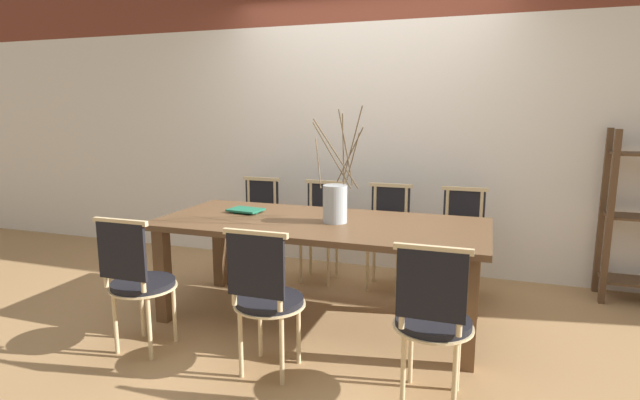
{
  "coord_description": "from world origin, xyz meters",
  "views": [
    {
      "loc": [
        1.1,
        -3.22,
        1.49
      ],
      "look_at": [
        0.0,
        0.0,
        0.87
      ],
      "focal_mm": 28.0,
      "sensor_mm": 36.0,
      "label": 1
    }
  ],
  "objects_px": {
    "dining_table": "(320,234)",
    "vase_centerpiece": "(335,202)",
    "chair_far_center": "(387,232)",
    "chair_near_center": "(433,317)",
    "book_stack": "(246,210)"
  },
  "relations": [
    {
      "from": "book_stack",
      "to": "vase_centerpiece",
      "type": "bearing_deg",
      "value": -8.8
    },
    {
      "from": "dining_table",
      "to": "chair_far_center",
      "type": "xyz_separation_m",
      "value": [
        0.32,
        0.82,
        -0.16
      ]
    },
    {
      "from": "dining_table",
      "to": "chair_far_center",
      "type": "distance_m",
      "value": 0.9
    },
    {
      "from": "chair_far_center",
      "to": "vase_centerpiece",
      "type": "distance_m",
      "value": 0.94
    },
    {
      "from": "chair_near_center",
      "to": "chair_far_center",
      "type": "relative_size",
      "value": 1.0
    },
    {
      "from": "chair_far_center",
      "to": "book_stack",
      "type": "distance_m",
      "value": 1.21
    },
    {
      "from": "chair_near_center",
      "to": "vase_centerpiece",
      "type": "bearing_deg",
      "value": 132.96
    },
    {
      "from": "chair_near_center",
      "to": "vase_centerpiece",
      "type": "height_order",
      "value": "vase_centerpiece"
    },
    {
      "from": "dining_table",
      "to": "chair_far_center",
      "type": "height_order",
      "value": "chair_far_center"
    },
    {
      "from": "chair_far_center",
      "to": "vase_centerpiece",
      "type": "height_order",
      "value": "vase_centerpiece"
    },
    {
      "from": "vase_centerpiece",
      "to": "book_stack",
      "type": "height_order",
      "value": "vase_centerpiece"
    },
    {
      "from": "vase_centerpiece",
      "to": "book_stack",
      "type": "relative_size",
      "value": 2.98
    },
    {
      "from": "dining_table",
      "to": "chair_near_center",
      "type": "xyz_separation_m",
      "value": [
        0.87,
        -0.82,
        -0.16
      ]
    },
    {
      "from": "dining_table",
      "to": "vase_centerpiece",
      "type": "bearing_deg",
      "value": -2.37
    },
    {
      "from": "chair_near_center",
      "to": "chair_far_center",
      "type": "bearing_deg",
      "value": 108.7
    }
  ]
}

